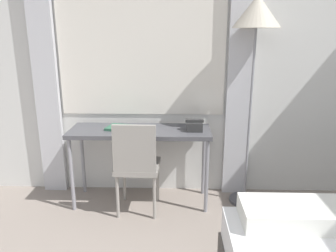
{
  "coord_description": "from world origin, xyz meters",
  "views": [
    {
      "loc": [
        0.02,
        0.01,
        1.66
      ],
      "look_at": [
        -0.06,
        2.62,
        0.92
      ],
      "focal_mm": 35.0,
      "sensor_mm": 36.0,
      "label": 1
    }
  ],
  "objects_px": {
    "standing_lamp": "(256,24)",
    "book": "(122,128)",
    "desk": "(140,136)",
    "telephone": "(194,125)",
    "desk_chair": "(137,162)"
  },
  "relations": [
    {
      "from": "standing_lamp",
      "to": "book",
      "type": "distance_m",
      "value": 1.55
    },
    {
      "from": "desk",
      "to": "telephone",
      "type": "distance_m",
      "value": 0.53
    },
    {
      "from": "desk",
      "to": "book",
      "type": "bearing_deg",
      "value": 177.98
    },
    {
      "from": "desk",
      "to": "book",
      "type": "distance_m",
      "value": 0.19
    },
    {
      "from": "desk_chair",
      "to": "standing_lamp",
      "type": "height_order",
      "value": "standing_lamp"
    },
    {
      "from": "desk_chair",
      "to": "book",
      "type": "distance_m",
      "value": 0.38
    },
    {
      "from": "desk",
      "to": "desk_chair",
      "type": "xyz_separation_m",
      "value": [
        -0.01,
        -0.22,
        -0.18
      ]
    },
    {
      "from": "desk",
      "to": "desk_chair",
      "type": "relative_size",
      "value": 1.5
    },
    {
      "from": "standing_lamp",
      "to": "telephone",
      "type": "relative_size",
      "value": 11.54
    },
    {
      "from": "telephone",
      "to": "book",
      "type": "distance_m",
      "value": 0.7
    },
    {
      "from": "desk",
      "to": "standing_lamp",
      "type": "distance_m",
      "value": 1.48
    },
    {
      "from": "desk_chair",
      "to": "standing_lamp",
      "type": "xyz_separation_m",
      "value": [
        1.06,
        0.24,
        1.22
      ]
    },
    {
      "from": "standing_lamp",
      "to": "telephone",
      "type": "distance_m",
      "value": 1.06
    },
    {
      "from": "telephone",
      "to": "book",
      "type": "relative_size",
      "value": 0.53
    },
    {
      "from": "standing_lamp",
      "to": "book",
      "type": "xyz_separation_m",
      "value": [
        -1.22,
        -0.02,
        -0.96
      ]
    }
  ]
}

